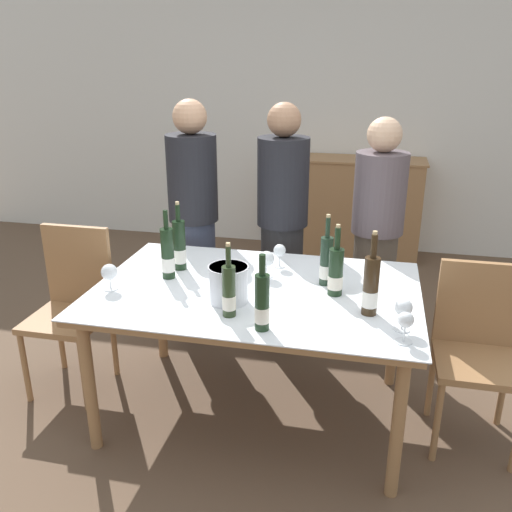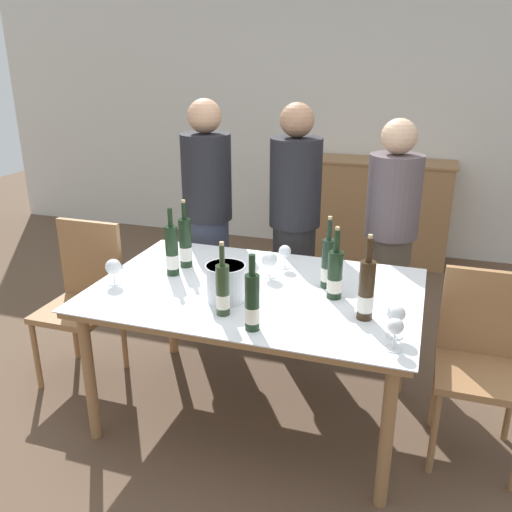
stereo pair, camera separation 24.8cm
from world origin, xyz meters
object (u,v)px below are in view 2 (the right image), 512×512
Objects in this scene: dining_table at (256,300)px; wine_glass_1 at (395,328)px; sideboard_cabinet at (377,210)px; wine_bottle_5 at (328,264)px; person_host at (208,223)px; wine_glass_3 at (285,252)px; chair_right_end at (482,353)px; wine_bottle_4 at (335,275)px; wine_glass_4 at (396,315)px; chair_left_end at (84,291)px; wine_bottle_3 at (185,244)px; person_guest_right at (390,243)px; wine_glass_0 at (269,260)px; wine_bottle_1 at (172,252)px; wine_bottle_0 at (223,291)px; person_guest_left at (294,231)px; wine_glass_2 at (113,268)px; ice_bucket at (226,282)px; wine_bottle_2 at (366,291)px; wine_bottle_6 at (252,303)px.

wine_glass_1 is (0.73, -0.41, 0.16)m from dining_table.
wine_bottle_5 is at bearing -89.82° from sideboard_cabinet.
wine_glass_3 is at bearing -35.38° from person_host.
wine_bottle_4 is at bearing -174.56° from chair_right_end.
wine_glass_1 is 0.11m from wine_glass_4.
sideboard_cabinet is 3.03m from chair_left_end.
wine_glass_1 reaches higher than dining_table.
person_guest_right reaches higher than wine_bottle_3.
wine_glass_4 is at bearing -33.70° from wine_glass_0.
wine_bottle_1 is 0.85m from wine_bottle_5.
wine_glass_0 is at bearing 81.71° from wine_bottle_0.
sideboard_cabinet is at bearing 83.53° from wine_glass_3.
sideboard_cabinet is 1.96m from person_guest_left.
wine_bottle_3 is at bearing 54.29° from wine_glass_2.
wine_glass_1 is 0.09× the size of person_guest_left.
wine_glass_4 is at bearing -21.57° from wine_bottle_3.
wine_bottle_0 is at bearing -63.92° from person_host.
wine_bottle_5 is (0.82, -0.04, -0.01)m from wine_bottle_3.
wine_glass_4 is 1.35m from person_guest_left.
ice_bucket reaches higher than wine_glass_4.
chair_left_end is (-1.48, -0.05, -0.34)m from wine_bottle_5.
wine_glass_0 is (-0.56, 0.34, -0.04)m from wine_bottle_2.
dining_table is 0.80m from wine_glass_4.
wine_glass_0 is (0.02, 0.17, 0.17)m from dining_table.
wine_bottle_5 is 1.16m from person_host.
wine_bottle_1 is at bearing -141.50° from person_guest_right.
chair_left_end is at bearing -119.04° from sideboard_cabinet.
wine_glass_3 is (-0.28, 0.19, -0.03)m from wine_bottle_5.
ice_bucket is at bearing -117.40° from dining_table.
chair_left_end is at bearing 175.55° from wine_bottle_1.
wine_bottle_1 is 0.73m from chair_left_end.
sideboard_cabinet is at bearing 60.96° from chair_left_end.
wine_bottle_0 is (-0.05, -0.33, 0.19)m from dining_table.
wine_bottle_4 reaches higher than wine_glass_3.
wine_bottle_0 is at bearing -142.98° from wine_bottle_4.
wine_bottle_2 reaches higher than wine_bottle_5.
wine_bottle_0 is at bearing 174.08° from wine_glass_1.
sideboard_cabinet is 2.63m from wine_bottle_5.
person_guest_left is (-0.07, 0.51, -0.04)m from wine_glass_3.
wine_glass_3 is at bearing 137.68° from wine_bottle_4.
wine_glass_2 is at bearing -166.54° from dining_table.
person_guest_left reaches higher than wine_bottle_1.
wine_bottle_6 is 0.23× the size of person_guest_right.
wine_bottle_4 is at bearing -2.76° from chair_left_end.
wine_bottle_4 is 2.50× the size of wine_glass_4.
wine_bottle_1 is 2.57× the size of wine_glass_4.
wine_glass_1 is at bearing -87.28° from wine_glass_4.
wine_bottle_6 is 0.61m from wine_glass_1.
wine_bottle_3 reaches higher than wine_bottle_6.
wine_bottle_1 is 0.99× the size of wine_bottle_5.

